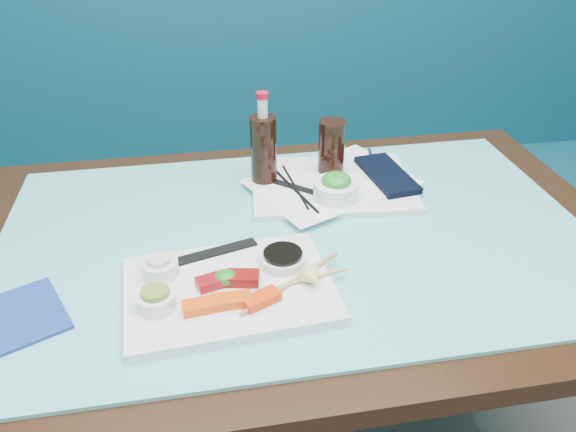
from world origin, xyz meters
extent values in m
cube|color=#0D4455|center=(0.00, 2.22, 0.23)|extent=(3.00, 0.55, 0.45)
cube|color=#0D4455|center=(0.00, 2.44, 0.70)|extent=(3.00, 0.12, 0.95)
cube|color=black|center=(0.00, 1.45, 0.73)|extent=(1.40, 0.90, 0.04)
cylinder|color=black|center=(-0.62, 1.82, 0.35)|extent=(0.06, 0.06, 0.71)
cylinder|color=black|center=(0.62, 1.82, 0.35)|extent=(0.06, 0.06, 0.71)
cube|color=#62C0C5|center=(0.00, 1.45, 0.75)|extent=(1.22, 0.76, 0.01)
cube|color=white|center=(-0.16, 1.28, 0.77)|extent=(0.38, 0.28, 0.02)
cube|color=#FF480A|center=(-0.21, 1.23, 0.78)|extent=(0.07, 0.04, 0.02)
cube|color=#ED4909|center=(-0.16, 1.23, 0.78)|extent=(0.07, 0.03, 0.02)
cube|color=#E83709|center=(-0.11, 1.23, 0.78)|extent=(0.07, 0.06, 0.02)
cube|color=maroon|center=(-0.19, 1.29, 0.79)|extent=(0.06, 0.05, 0.02)
cube|color=maroon|center=(-0.13, 1.29, 0.79)|extent=(0.06, 0.05, 0.02)
ellipsoid|color=#1B771D|center=(-0.16, 1.29, 0.79)|extent=(0.04, 0.04, 0.02)
cylinder|color=white|center=(-0.28, 1.25, 0.79)|extent=(0.08, 0.08, 0.03)
cylinder|color=olive|center=(-0.28, 1.25, 0.81)|extent=(0.06, 0.06, 0.01)
cylinder|color=white|center=(-0.28, 1.34, 0.79)|extent=(0.07, 0.07, 0.03)
cylinder|color=beige|center=(-0.28, 1.34, 0.81)|extent=(0.05, 0.05, 0.01)
cylinder|color=white|center=(-0.05, 1.33, 0.79)|extent=(0.11, 0.11, 0.02)
cylinder|color=black|center=(-0.05, 1.33, 0.80)|extent=(0.08, 0.08, 0.01)
cone|color=#F4EE73|center=(-0.01, 1.25, 0.80)|extent=(0.05, 0.04, 0.04)
cube|color=black|center=(-0.17, 1.39, 0.78)|extent=(0.16, 0.07, 0.00)
cylinder|color=tan|center=(-0.05, 1.27, 0.78)|extent=(0.20, 0.14, 0.01)
cylinder|color=tan|center=(-0.04, 1.27, 0.78)|extent=(0.20, 0.05, 0.01)
cube|color=white|center=(0.12, 1.63, 0.77)|extent=(0.40, 0.32, 0.01)
cube|color=white|center=(0.12, 1.63, 0.77)|extent=(0.43, 0.38, 0.00)
cylinder|color=white|center=(0.11, 1.56, 0.79)|extent=(0.12, 0.12, 0.04)
ellipsoid|color=#258A1F|center=(0.11, 1.56, 0.82)|extent=(0.07, 0.07, 0.03)
cylinder|color=black|center=(0.13, 1.69, 0.84)|extent=(0.08, 0.08, 0.13)
cube|color=black|center=(0.25, 1.63, 0.78)|extent=(0.11, 0.21, 0.02)
cylinder|color=silver|center=(0.25, 1.74, 0.78)|extent=(0.03, 0.09, 0.01)
cylinder|color=black|center=(0.02, 1.62, 0.78)|extent=(0.08, 0.25, 0.01)
cylinder|color=black|center=(0.03, 1.62, 0.77)|extent=(0.03, 0.22, 0.01)
cube|color=black|center=(0.02, 1.62, 0.77)|extent=(0.12, 0.10, 0.00)
cylinder|color=black|center=(-0.04, 1.67, 0.84)|extent=(0.08, 0.08, 0.17)
cylinder|color=silver|center=(-0.04, 1.67, 0.95)|extent=(0.03, 0.03, 0.04)
cylinder|color=red|center=(-0.04, 1.67, 0.98)|extent=(0.03, 0.03, 0.01)
cube|color=navy|center=(-0.52, 1.28, 0.76)|extent=(0.21, 0.21, 0.01)
camera|label=1|loc=(-0.19, 0.50, 1.41)|focal=35.00mm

